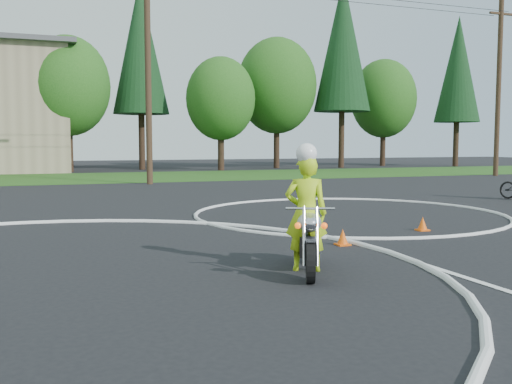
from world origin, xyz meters
name	(u,v)px	position (x,y,z in m)	size (l,w,h in m)	color
grass_strip	(36,179)	(0.00, 27.00, 0.01)	(120.00, 10.00, 0.02)	#1E4714
course_markings	(149,254)	(2.17, 4.35, 0.01)	(19.05, 19.05, 0.12)	silver
primary_motorcycle	(309,239)	(4.11, 2.19, 0.49)	(1.00, 1.80, 1.01)	black
rider_primary_grp	(306,210)	(4.12, 2.32, 0.90)	(0.73, 0.62, 1.87)	#B6E217
traffic_cones	(412,250)	(6.11, 2.50, 0.14)	(17.98, 10.70, 0.30)	#FF5C0D
treeline	(251,78)	(14.78, 34.61, 6.62)	(38.20, 8.10, 14.52)	#382619
utility_poles	(148,70)	(5.00, 21.00, 5.20)	(41.60, 1.12, 10.00)	#473321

